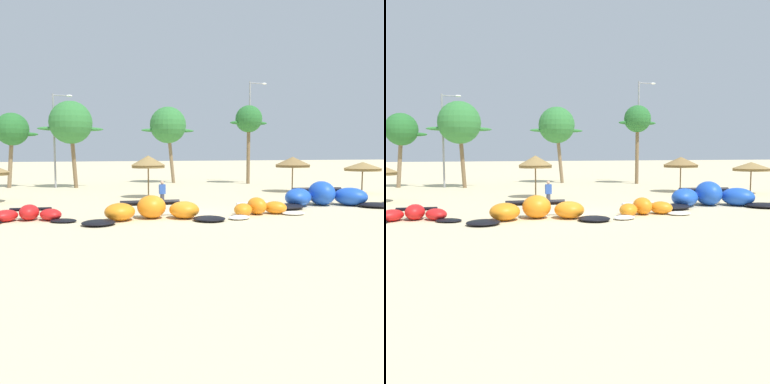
{
  "view_description": "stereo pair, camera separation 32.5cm",
  "coord_description": "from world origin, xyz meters",
  "views": [
    {
      "loc": [
        -6.21,
        -20.66,
        3.28
      ],
      "look_at": [
        1.1,
        2.0,
        1.0
      ],
      "focal_mm": 39.01,
      "sensor_mm": 36.0,
      "label": 1
    },
    {
      "loc": [
        -5.9,
        -20.75,
        3.28
      ],
      "look_at": [
        1.1,
        2.0,
        1.0
      ],
      "focal_mm": 39.01,
      "sensor_mm": 36.0,
      "label": 2
    }
  ],
  "objects": [
    {
      "name": "beach_umbrella_middle",
      "position": [
        -0.03,
        8.72,
        2.6
      ],
      "size": [
        2.47,
        2.47,
        3.04
      ],
      "color": "brown",
      "rests_on": "ground"
    },
    {
      "name": "palm_center_left",
      "position": [
        5.0,
        22.31,
        6.07
      ],
      "size": [
        5.74,
        3.83,
        8.04
      ],
      "color": "#7F6647",
      "rests_on": "ground"
    },
    {
      "name": "palm_left",
      "position": [
        -10.07,
        20.97,
        5.3
      ],
      "size": [
        4.48,
        2.99,
        6.87
      ],
      "color": "#7F6647",
      "rests_on": "ground"
    },
    {
      "name": "kite_left_of_center",
      "position": [
        -1.85,
        -0.87,
        0.44
      ],
      "size": [
        7.09,
        3.48,
        1.15
      ],
      "color": "black",
      "rests_on": "ground"
    },
    {
      "name": "lamppost_west",
      "position": [
        -6.27,
        19.75,
        4.82
      ],
      "size": [
        1.8,
        0.24,
        8.58
      ],
      "color": "gray",
      "rests_on": "ground"
    },
    {
      "name": "ground_plane",
      "position": [
        0.0,
        0.0,
        0.0
      ],
      "size": [
        260.0,
        260.0,
        0.0
      ],
      "primitive_type": "plane",
      "color": "beige"
    },
    {
      "name": "palm_center_right",
      "position": [
        12.69,
        18.86,
        6.55
      ],
      "size": [
        4.15,
        2.77,
        8.08
      ],
      "color": "brown",
      "rests_on": "ground"
    },
    {
      "name": "kite_left",
      "position": [
        -7.61,
        0.51,
        0.29
      ],
      "size": [
        4.83,
        2.51,
        0.76
      ],
      "color": "black",
      "rests_on": "ground"
    },
    {
      "name": "person_near_kites",
      "position": [
        -0.43,
        2.9,
        0.82
      ],
      "size": [
        0.36,
        0.24,
        1.62
      ],
      "color": "#383842",
      "rests_on": "ground"
    },
    {
      "name": "kite_right_of_center",
      "position": [
        9.29,
        0.96,
        0.57
      ],
      "size": [
        7.89,
        4.37,
        1.49
      ],
      "color": "black",
      "rests_on": "ground"
    },
    {
      "name": "kite_center",
      "position": [
        3.79,
        -1.18,
        0.35
      ],
      "size": [
        4.76,
        2.51,
        0.91
      ],
      "color": "white",
      "rests_on": "ground"
    },
    {
      "name": "lamppost_west_center",
      "position": [
        13.79,
        20.61,
        5.98
      ],
      "size": [
        2.06,
        0.24,
        10.8
      ],
      "color": "gray",
      "rests_on": "ground"
    },
    {
      "name": "beach_umbrella_outermost",
      "position": [
        16.88,
        6.69,
        2.15
      ],
      "size": [
        2.93,
        2.93,
        2.5
      ],
      "color": "brown",
      "rests_on": "ground"
    },
    {
      "name": "beach_umbrella_near_palms",
      "position": [
        12.14,
        9.33,
        2.47
      ],
      "size": [
        2.87,
        2.87,
        2.9
      ],
      "color": "brown",
      "rests_on": "ground"
    },
    {
      "name": "palm_left_of_gap",
      "position": [
        -4.96,
        18.97,
        5.91
      ],
      "size": [
        5.81,
        3.87,
        7.9
      ],
      "color": "brown",
      "rests_on": "ground"
    }
  ]
}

